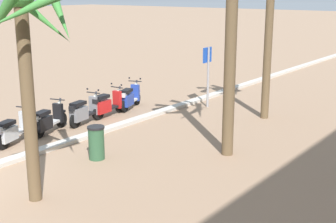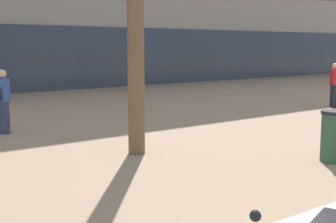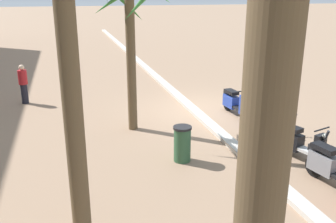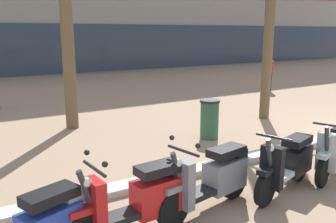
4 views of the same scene
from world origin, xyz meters
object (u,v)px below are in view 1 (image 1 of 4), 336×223
(scooter_blue_mid_rear, at_px, (130,98))
(crossing_sign, at_px, (208,70))
(scooter_red_mid_front, at_px, (107,105))
(scooter_silver_far_back, at_px, (13,130))
(scooter_black_gap_after_mid, at_px, (48,121))
(litter_bin, at_px, (96,142))
(scooter_grey_mid_centre, at_px, (84,112))
(palm_tree_mid_walkway, at_px, (24,34))

(scooter_blue_mid_rear, distance_m, crossing_sign, 3.29)
(scooter_red_mid_front, relative_size, crossing_sign, 0.74)
(scooter_silver_far_back, xyz_separation_m, crossing_sign, (-7.58, 2.11, 1.07))
(scooter_red_mid_front, distance_m, scooter_silver_far_back, 4.01)
(scooter_black_gap_after_mid, bearing_deg, litter_bin, 76.89)
(scooter_black_gap_after_mid, distance_m, crossing_sign, 6.69)
(scooter_blue_mid_rear, distance_m, litter_bin, 5.64)
(scooter_blue_mid_rear, xyz_separation_m, scooter_black_gap_after_mid, (4.04, 0.06, -0.01))
(scooter_grey_mid_centre, height_order, litter_bin, scooter_grey_mid_centre)
(scooter_red_mid_front, height_order, scooter_grey_mid_centre, same)
(scooter_red_mid_front, xyz_separation_m, scooter_grey_mid_centre, (1.21, 0.06, -0.00))
(scooter_red_mid_front, bearing_deg, scooter_silver_far_back, -0.22)
(scooter_grey_mid_centre, bearing_deg, crossing_sign, 156.93)
(scooter_black_gap_after_mid, relative_size, scooter_silver_far_back, 1.00)
(scooter_red_mid_front, height_order, crossing_sign, crossing_sign)
(scooter_red_mid_front, bearing_deg, scooter_blue_mid_rear, -175.34)
(crossing_sign, xyz_separation_m, palm_tree_mid_walkway, (9.62, 1.65, 2.19))
(scooter_silver_far_back, relative_size, litter_bin, 1.85)
(litter_bin, bearing_deg, scooter_grey_mid_centre, -126.97)
(scooter_blue_mid_rear, bearing_deg, palm_tree_mid_walkway, 27.51)
(scooter_black_gap_after_mid, distance_m, litter_bin, 3.07)
(palm_tree_mid_walkway, bearing_deg, crossing_sign, -170.24)
(scooter_black_gap_after_mid, bearing_deg, scooter_blue_mid_rear, -179.16)
(scooter_red_mid_front, relative_size, scooter_grey_mid_centre, 1.00)
(scooter_black_gap_after_mid, bearing_deg, palm_tree_mid_walkway, 48.44)
(scooter_silver_far_back, height_order, crossing_sign, crossing_sign)
(scooter_silver_far_back, height_order, litter_bin, scooter_silver_far_back)
(scooter_black_gap_after_mid, height_order, crossing_sign, crossing_sign)
(palm_tree_mid_walkway, height_order, litter_bin, palm_tree_mid_walkway)
(crossing_sign, distance_m, litter_bin, 7.07)
(scooter_blue_mid_rear, relative_size, crossing_sign, 0.71)
(crossing_sign, bearing_deg, scooter_silver_far_back, -15.57)
(scooter_blue_mid_rear, distance_m, scooter_grey_mid_centre, 2.58)
(crossing_sign, bearing_deg, litter_bin, 6.91)
(scooter_blue_mid_rear, height_order, palm_tree_mid_walkway, palm_tree_mid_walkway)
(scooter_grey_mid_centre, height_order, crossing_sign, crossing_sign)
(scooter_red_mid_front, xyz_separation_m, crossing_sign, (-3.57, 2.10, 1.04))
(crossing_sign, bearing_deg, scooter_grey_mid_centre, -23.07)
(scooter_red_mid_front, xyz_separation_m, litter_bin, (3.37, 2.94, 0.02))
(scooter_red_mid_front, relative_size, scooter_black_gap_after_mid, 1.01)
(litter_bin, bearing_deg, scooter_black_gap_after_mid, -103.11)
(scooter_black_gap_after_mid, relative_size, litter_bin, 1.86)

